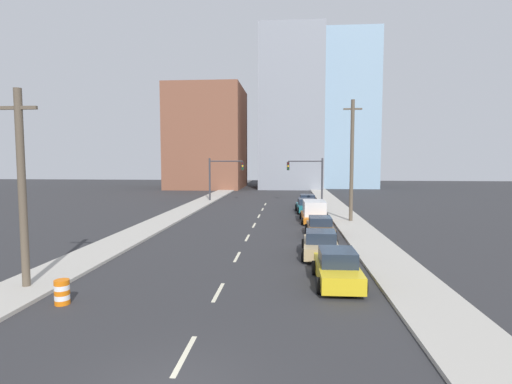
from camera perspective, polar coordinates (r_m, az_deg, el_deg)
sidewalk_left at (r=58.40m, az=-6.32°, el=-0.76°), size 2.87×96.88×0.16m
sidewalk_right at (r=57.58m, az=10.01°, el=-0.88°), size 2.87×96.88×0.16m
lane_stripe_at_2m at (r=12.31m, az=-10.16°, el=-21.95°), size 0.16×2.40×0.01m
lane_stripe_at_7m at (r=17.18m, az=-5.41°, el=-14.05°), size 0.16×2.40×0.01m
lane_stripe_at_14m at (r=22.99m, az=-2.70°, el=-9.22°), size 0.16×2.40×0.01m
lane_stripe_at_19m at (r=28.43m, az=-1.24°, el=-6.54°), size 0.16×2.40×0.01m
lane_stripe_at_25m at (r=33.74m, az=-0.28°, el=-4.77°), size 0.16×2.40×0.01m
lane_stripe_at_30m at (r=39.16m, az=0.42°, el=-3.47°), size 0.16×2.40×0.01m
lane_stripe_at_36m at (r=44.65m, az=0.95°, el=-2.47°), size 0.16×2.40×0.01m
lane_stripe_at_41m at (r=49.73m, az=1.34°, el=-1.75°), size 0.16×2.40×0.01m
building_brick_left at (r=80.22m, az=-6.89°, el=7.63°), size 14.00×16.00×19.60m
building_office_center at (r=83.04m, az=5.01°, el=11.19°), size 12.00×20.00×30.14m
building_glass_right at (r=87.68m, az=11.88°, el=10.81°), size 13.00×20.00×30.29m
traffic_signal_left at (r=53.07m, az=-5.14°, el=2.71°), size 4.71×0.35×5.74m
traffic_signal_right at (r=52.37m, az=7.90°, el=2.66°), size 4.71×0.35×5.74m
utility_pole_left_near at (r=19.27m, az=-30.44°, el=0.52°), size 1.60×0.32×8.43m
utility_pole_right_mid at (r=35.86m, az=13.53°, el=4.43°), size 1.60×0.32×10.69m
traffic_barrel at (r=17.30m, az=-25.97°, el=-12.73°), size 0.56×0.56×0.95m
sedan_yellow at (r=18.34m, az=11.54°, el=-10.64°), size 2.07×4.36×1.54m
sedan_tan at (r=23.24m, az=9.22°, el=-7.43°), size 2.31×4.32×1.46m
sedan_brown at (r=29.40m, az=9.15°, el=-4.97°), size 2.07×4.57×1.39m
box_truck_orange at (r=35.75m, az=8.29°, el=-2.83°), size 2.46×5.36×1.91m
sedan_teal at (r=42.20m, az=7.22°, el=-2.01°), size 2.34×4.67×1.46m
sedan_navy at (r=48.11m, az=7.33°, el=-1.24°), size 2.22×4.78×1.38m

